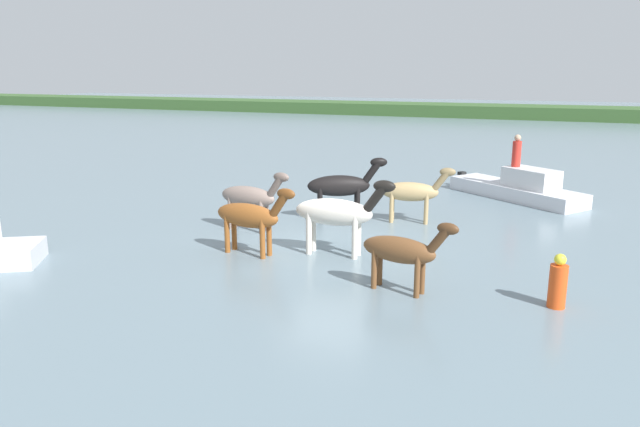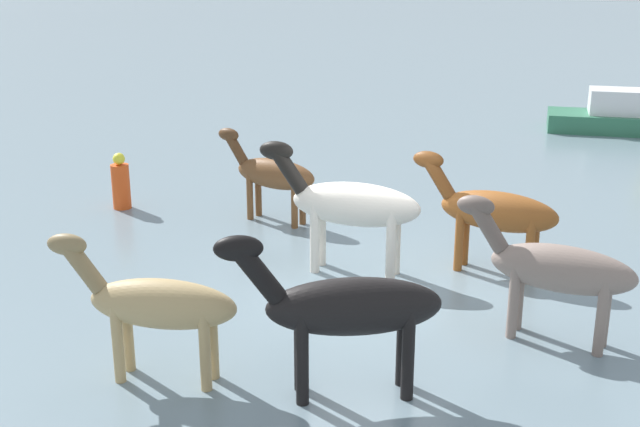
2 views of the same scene
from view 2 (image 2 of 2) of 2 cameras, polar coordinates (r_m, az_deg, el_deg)
The scene contains 8 objects.
ground_plane at distance 12.44m, azimuth 3.55°, elevation -5.40°, with size 167.19×167.19×0.00m, color slate.
horse_lead at distance 9.74m, azimuth -11.43°, elevation -6.25°, with size 2.32×0.83×1.79m.
horse_mid_herd at distance 12.74m, azimuth 2.11°, elevation 0.64°, with size 2.65×0.69×2.07m.
horse_rear_stallion at distance 9.19m, azimuth 1.84°, elevation -6.61°, with size 2.48×1.48×2.00m.
horse_dun_straggler at distance 13.03m, azimuth 12.07°, elevation 0.17°, with size 2.43×0.80×1.87m.
horse_chestnut_trailing at distance 10.92m, azimuth 16.22°, elevation -3.73°, with size 2.40×0.76×1.85m.
horse_dark_mare at distance 15.32m, azimuth -3.39°, elevation 2.81°, with size 2.20×0.82×1.70m.
buoy_channel_marker at distance 16.67m, azimuth -13.83°, elevation 2.05°, with size 0.36×0.36×1.14m.
Camera 2 is at (-3.26, 10.95, 4.91)m, focal length 45.53 mm.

